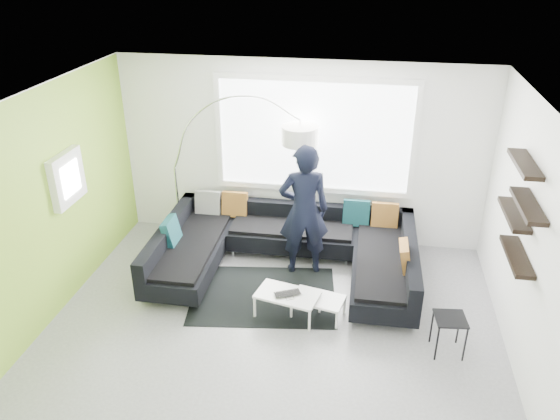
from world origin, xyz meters
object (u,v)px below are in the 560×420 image
(coffee_table, at_px, (303,305))
(person, at_px, (304,211))
(arc_lamp, at_px, (175,168))
(laptop, at_px, (288,296))
(sectional_sofa, at_px, (285,254))
(side_table, at_px, (448,335))

(coffee_table, height_order, person, person)
(arc_lamp, height_order, laptop, arc_lamp)
(sectional_sofa, xyz_separation_m, side_table, (2.09, -1.28, -0.10))
(sectional_sofa, xyz_separation_m, person, (0.23, 0.17, 0.61))
(side_table, bearing_deg, coffee_table, 167.48)
(sectional_sofa, distance_m, person, 0.67)
(coffee_table, bearing_deg, person, 110.04)
(laptop, bearing_deg, coffee_table, 1.28)
(side_table, height_order, laptop, side_table)
(coffee_table, relative_size, laptop, 2.58)
(sectional_sofa, bearing_deg, arc_lamp, 155.27)
(sectional_sofa, relative_size, side_table, 7.59)
(side_table, distance_m, person, 2.46)
(laptop, bearing_deg, side_table, -34.50)
(sectional_sofa, relative_size, arc_lamp, 1.51)
(laptop, bearing_deg, person, 63.08)
(person, bearing_deg, laptop, 74.59)
(arc_lamp, relative_size, side_table, 5.02)
(side_table, xyz_separation_m, person, (-1.86, 1.45, 0.71))
(laptop, bearing_deg, arc_lamp, 112.85)
(side_table, xyz_separation_m, laptop, (-1.89, 0.30, 0.10))
(side_table, bearing_deg, person, 142.12)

